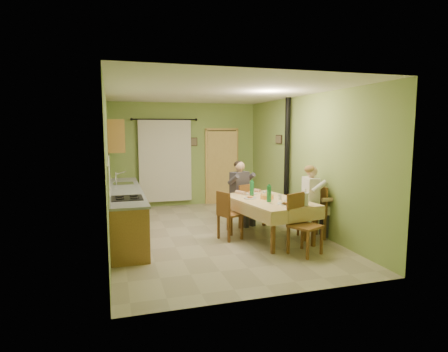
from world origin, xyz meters
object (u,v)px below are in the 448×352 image
object	(u,v)px
chair_left	(230,224)
man_right	(312,193)
chair_far	(241,213)
stove_flue	(287,176)
chair_near	(304,237)
man_far	(240,186)
dining_table	(268,219)
chair_right	(312,223)

from	to	relation	value
chair_left	man_right	world-z (taller)	man_right
chair_far	stove_flue	xyz separation A→B (m)	(1.18, 0.20, 0.74)
chair_near	man_far	xyz separation A→B (m)	(-0.42, 2.06, 0.59)
man_right	stove_flue	xyz separation A→B (m)	(0.17, 1.45, 0.15)
dining_table	chair_left	size ratio (longest dim) A/B	2.23
dining_table	chair_far	size ratio (longest dim) A/B	2.25
dining_table	man_right	xyz separation A→B (m)	(0.80, -0.25, 0.50)
stove_flue	chair_far	bearing A→B (deg)	-170.53
chair_near	stove_flue	size ratio (longest dim) A/B	0.36
chair_near	chair_right	size ratio (longest dim) A/B	1.01
dining_table	chair_left	distance (m)	0.76
dining_table	chair_left	bearing A→B (deg)	160.01
chair_left	stove_flue	xyz separation A→B (m)	(1.71, 1.07, 0.74)
dining_table	man_right	bearing A→B (deg)	-26.77
dining_table	man_right	distance (m)	0.98
dining_table	stove_flue	size ratio (longest dim) A/B	0.74
chair_left	man_far	size ratio (longest dim) A/B	0.67
chair_far	chair_left	size ratio (longest dim) A/B	0.99
stove_flue	man_far	bearing A→B (deg)	-171.09
dining_table	chair_far	xyz separation A→B (m)	(-0.20, 1.01, -0.09)
chair_far	chair_right	xyz separation A→B (m)	(1.02, -1.26, 0.00)
man_right	chair_far	bearing A→B (deg)	46.87
chair_right	man_right	xyz separation A→B (m)	(-0.02, 0.00, 0.59)
chair_right	man_right	bearing A→B (deg)	90.00
chair_right	stove_flue	size ratio (longest dim) A/B	0.36
man_far	stove_flue	xyz separation A→B (m)	(1.18, 0.19, 0.15)
man_right	chair_right	bearing A→B (deg)	-90.00
chair_far	chair_right	bearing A→B (deg)	-74.64
chair_near	man_right	distance (m)	1.15
chair_far	chair_near	xyz separation A→B (m)	(0.41, -2.05, 0.00)
man_far	dining_table	bearing A→B (deg)	-102.22
man_far	chair_near	bearing A→B (deg)	-102.30
chair_far	chair_near	size ratio (longest dim) A/B	0.91
chair_near	man_right	xyz separation A→B (m)	(0.59, 0.79, 0.59)
dining_table	man_far	bearing A→B (deg)	91.80
chair_left	man_far	xyz separation A→B (m)	(0.53, 0.89, 0.59)
chair_near	man_far	world-z (taller)	man_far
man_far	stove_flue	distance (m)	1.21
chair_right	chair_far	bearing A→B (deg)	47.24
man_right	stove_flue	distance (m)	1.47
man_right	stove_flue	bearing A→B (deg)	1.45
chair_left	man_right	size ratio (longest dim) A/B	0.67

